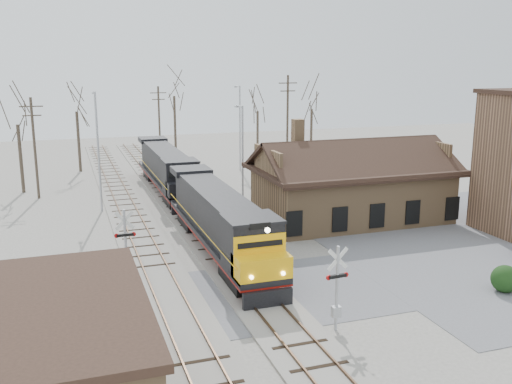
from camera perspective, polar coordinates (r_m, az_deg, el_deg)
ground at (r=30.98m, az=-0.00°, el=-10.27°), size 140.00×140.00×0.00m
road at (r=30.97m, az=-0.00°, el=-10.25°), size 60.00×9.00×0.03m
parking_lot at (r=42.96m, az=21.58°, el=-4.51°), size 22.00×26.00×0.03m
track_main at (r=44.64m, az=-6.22°, el=-2.96°), size 3.40×90.00×0.24m
track_siding at (r=43.93m, az=-11.97°, el=-3.43°), size 3.40×90.00×0.24m
depot at (r=45.41m, az=9.48°, el=0.26°), size 15.20×9.31×7.90m
locomotive_lead at (r=36.60m, az=-3.55°, el=-2.96°), size 2.83×18.96×4.21m
locomotive_trailing at (r=54.93m, az=-8.87°, el=2.25°), size 2.83×18.96×3.98m
crossbuck_near at (r=26.74m, az=8.08°, el=-9.81°), size 1.17×0.31×4.09m
crossbuck_far at (r=33.00m, az=-12.88°, el=-5.49°), size 1.20×0.32×4.22m
hedge_a at (r=33.89m, az=23.64°, el=-7.96°), size 1.50×1.50×1.50m
streetlight_a at (r=48.54m, az=-15.53°, el=4.47°), size 0.25×2.04×9.89m
streetlight_b at (r=49.50m, az=-1.40°, el=4.30°), size 0.25×2.04×8.57m
streetlight_c at (r=65.22m, az=-1.65°, el=6.84°), size 0.25×2.04×9.61m
utility_pole_a at (r=55.01m, az=-21.26°, el=4.27°), size 2.00×0.24×9.16m
utility_pole_b at (r=72.40m, az=-9.64°, el=6.88°), size 2.00×0.24×9.30m
utility_pole_c at (r=59.57m, az=3.16°, el=6.58°), size 2.00×0.24×10.90m
tree_a at (r=57.85m, az=-22.83°, el=7.28°), size 4.33×4.33×10.61m
tree_b at (r=67.18m, az=-17.57°, el=8.63°), size 4.54×4.54×11.12m
tree_c at (r=75.40m, az=-8.22°, el=10.47°), size 5.28×5.28×12.93m
tree_d at (r=74.09m, az=0.16°, el=8.84°), size 4.01×4.01×9.83m
tree_e at (r=68.90m, az=5.61°, el=9.13°), size 4.46×4.46×10.93m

